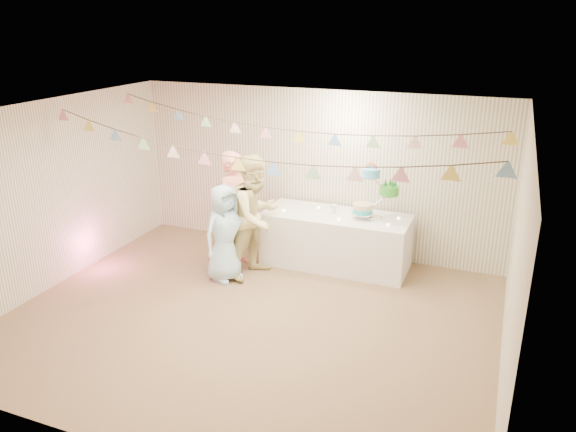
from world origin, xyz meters
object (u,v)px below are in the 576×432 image
at_px(table, 336,240).
at_px(person_adult_a, 236,210).
at_px(person_adult_b, 256,216).
at_px(cake_stand, 375,198).
at_px(person_child, 225,233).

xyz_separation_m(table, person_adult_a, (-1.42, -0.54, 0.48)).
bearing_deg(person_adult_a, person_adult_b, -98.45).
relative_size(person_adult_a, person_adult_b, 0.98).
bearing_deg(cake_stand, person_adult_a, -163.28).
relative_size(table, person_adult_b, 1.21).
relative_size(table, cake_stand, 2.81).
height_order(person_adult_a, person_adult_b, person_adult_b).
xyz_separation_m(person_adult_b, person_child, (-0.35, -0.31, -0.19)).
height_order(cake_stand, person_adult_b, person_adult_b).
distance_m(person_adult_a, person_adult_b, 0.48).
xyz_separation_m(person_adult_a, person_adult_b, (0.43, -0.21, 0.02)).
relative_size(person_adult_a, person_child, 1.25).
bearing_deg(person_child, person_adult_b, -23.35).
height_order(cake_stand, person_adult_a, person_adult_a).
bearing_deg(cake_stand, table, -174.81).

